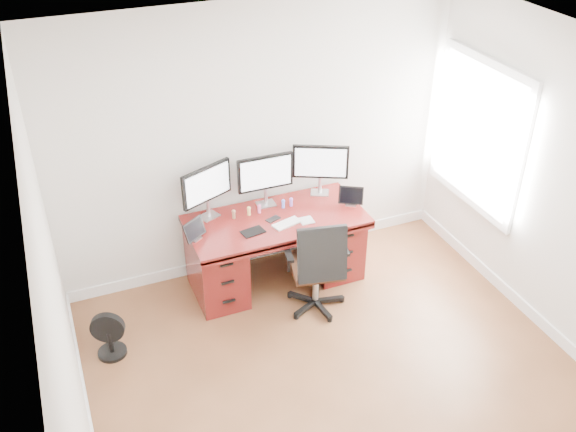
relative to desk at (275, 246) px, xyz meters
name	(u,v)px	position (x,y,z in m)	size (l,w,h in m)	color
ground	(360,411)	(0.00, -1.83, -0.40)	(4.50, 4.50, 0.00)	brown
back_wall	(258,142)	(0.00, 0.42, 0.95)	(4.00, 0.10, 2.70)	silver
desk	(275,246)	(0.00, 0.00, 0.00)	(1.70, 0.80, 0.75)	#5E1412
office_chair	(317,281)	(0.19, -0.57, -0.07)	(0.63, 0.63, 1.01)	black
floor_fan	(109,336)	(-1.71, -0.44, -0.19)	(0.30, 0.25, 0.43)	black
monitor_left	(207,186)	(-0.58, 0.24, 0.68)	(0.52, 0.25, 0.53)	silver
monitor_center	(265,174)	(0.00, 0.24, 0.68)	(0.55, 0.14, 0.53)	silver
monitor_right	(321,164)	(0.58, 0.24, 0.68)	(0.51, 0.27, 0.53)	silver
tablet_left	(195,231)	(-0.80, -0.08, 0.43)	(0.24, 0.19, 0.19)	silver
tablet_right	(351,197)	(0.77, -0.08, 0.43)	(0.24, 0.18, 0.19)	silver
keyboard	(287,223)	(0.05, -0.17, 0.36)	(0.27, 0.12, 0.01)	white
trackpad	(306,220)	(0.25, -0.19, 0.35)	(0.13, 0.13, 0.01)	silver
drawing_tablet	(253,232)	(-0.28, -0.17, 0.35)	(0.21, 0.13, 0.01)	black
phone	(273,219)	(-0.03, -0.04, 0.35)	(0.14, 0.07, 0.01)	black
figurine_brown	(234,214)	(-0.37, 0.12, 0.40)	(0.04, 0.04, 0.09)	#92694A
figurine_yellow	(249,210)	(-0.22, 0.12, 0.40)	(0.04, 0.04, 0.09)	#E2C05D
figurine_pink	(259,208)	(-0.11, 0.12, 0.40)	(0.04, 0.04, 0.09)	pink
figurine_blue	(283,203)	(0.13, 0.12, 0.40)	(0.04, 0.04, 0.09)	#5F73F0
figurine_purple	(291,201)	(0.22, 0.12, 0.40)	(0.04, 0.04, 0.09)	#9B63D3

